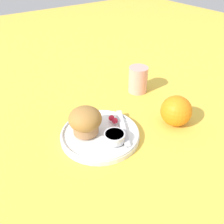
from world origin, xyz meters
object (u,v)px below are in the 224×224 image
muffin (85,121)px  juice_glass (138,80)px  butter_knife (123,127)px  orange_fruit (176,111)px

muffin → juice_glass: size_ratio=0.96×
muffin → butter_knife: (0.04, 0.09, -0.03)m
muffin → butter_knife: size_ratio=0.60×
butter_knife → juice_glass: (-0.15, 0.18, 0.02)m
butter_knife → orange_fruit: (0.05, 0.15, 0.02)m
orange_fruit → juice_glass: 0.21m
butter_knife → juice_glass: 0.24m
butter_knife → orange_fruit: size_ratio=1.64×
muffin → butter_knife: 0.11m
orange_fruit → juice_glass: bearing=170.1°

